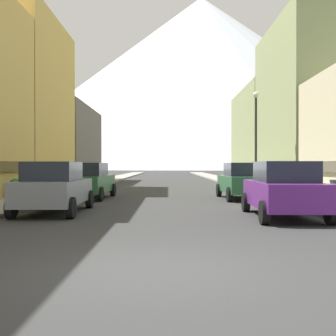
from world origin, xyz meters
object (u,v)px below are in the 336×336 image
(car_left_1, at_px, (89,181))
(car_right_0, at_px, (284,189))
(car_left_0, at_px, (55,187))
(car_right_1, at_px, (243,181))
(pedestrian_2, at_px, (74,176))
(potted_plant_2, at_px, (280,183))
(streetlamp_right, at_px, (257,126))
(pedestrian_1, at_px, (39,180))
(potted_plant_0, at_px, (16,188))
(potted_plant_1, at_px, (53,180))

(car_left_1, distance_m, car_right_0, 10.72)
(car_left_0, height_order, car_right_1, same)
(car_right_1, distance_m, pedestrian_2, 12.72)
(potted_plant_2, relative_size, pedestrian_2, 0.50)
(streetlamp_right, bearing_deg, pedestrian_1, -160.20)
(car_right_1, relative_size, potted_plant_0, 4.99)
(potted_plant_0, xyz_separation_m, pedestrian_2, (0.75, 8.70, 0.36))
(car_right_1, distance_m, streetlamp_right, 5.49)
(car_right_1, xyz_separation_m, potted_plant_0, (-10.80, -0.90, -0.30))
(pedestrian_1, xyz_separation_m, streetlamp_right, (11.60, 4.18, 3.05))
(car_right_1, bearing_deg, pedestrian_2, 142.18)
(car_left_1, relative_size, potted_plant_2, 5.14)
(streetlamp_right, bearing_deg, pedestrian_2, 163.07)
(pedestrian_2, bearing_deg, car_left_0, -79.89)
(car_left_0, xyz_separation_m, car_right_1, (7.60, 5.94, 0.00))
(car_left_0, height_order, car_right_0, same)
(car_left_1, distance_m, potted_plant_2, 11.86)
(car_left_0, xyz_separation_m, potted_plant_1, (-3.20, 11.37, -0.15))
(pedestrian_2, relative_size, streetlamp_right, 0.30)
(pedestrian_1, bearing_deg, car_right_1, -0.54)
(pedestrian_1, distance_m, pedestrian_2, 7.71)
(potted_plant_1, bearing_deg, potted_plant_2, -0.86)
(potted_plant_2, bearing_deg, car_right_1, -121.53)
(streetlamp_right, bearing_deg, potted_plant_1, 174.67)
(car_left_1, relative_size, car_right_0, 1.01)
(car_right_1, height_order, potted_plant_2, car_right_1)
(car_right_1, bearing_deg, potted_plant_0, -175.23)
(car_left_1, distance_m, pedestrian_1, 2.46)
(car_left_1, bearing_deg, car_right_1, -2.48)
(car_right_0, height_order, pedestrian_2, pedestrian_2)
(car_right_0, bearing_deg, potted_plant_2, 75.58)
(car_right_0, bearing_deg, pedestrian_2, 123.75)
(pedestrian_2, bearing_deg, potted_plant_1, -107.50)
(car_left_0, xyz_separation_m, potted_plant_0, (-3.20, 5.04, -0.30))
(car_right_1, height_order, pedestrian_2, pedestrian_2)
(car_left_1, relative_size, potted_plant_0, 5.03)
(car_left_1, relative_size, potted_plant_1, 4.41)
(pedestrian_1, bearing_deg, streetlamp_right, 19.80)
(car_right_1, relative_size, potted_plant_1, 4.38)
(car_left_1, xyz_separation_m, car_right_0, (7.60, -7.56, 0.00))
(pedestrian_1, bearing_deg, potted_plant_0, -126.98)
(car_right_1, distance_m, pedestrian_1, 10.05)
(pedestrian_2, height_order, streetlamp_right, streetlamp_right)
(car_left_1, xyz_separation_m, potted_plant_1, (-3.20, 5.09, -0.15))
(potted_plant_0, relative_size, streetlamp_right, 0.15)
(car_right_0, bearing_deg, car_left_1, 135.14)
(streetlamp_right, bearing_deg, car_right_0, -97.68)
(car_right_0, xyz_separation_m, potted_plant_0, (-10.80, 6.33, -0.30))
(potted_plant_0, height_order, pedestrian_2, pedestrian_2)
(car_right_0, height_order, potted_plant_1, car_right_0)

